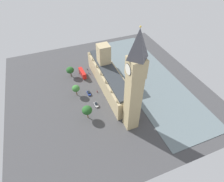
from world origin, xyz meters
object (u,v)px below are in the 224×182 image
Objects in this scene: street_lamp_kerbside at (71,71)px; parliament_building at (109,77)px; pedestrian_under_trees at (87,69)px; plane_tree_leading at (70,70)px; plane_tree_near_tower at (87,110)px; pedestrian_opposite_hall at (89,73)px; pedestrian_by_river_gate at (97,91)px; plane_tree_far_end at (76,88)px; car_blue_trailing at (89,93)px; car_white_corner at (96,104)px; clock_tower at (134,84)px; double_decker_bus_midblock at (82,73)px.

parliament_building is at bearing 137.38° from street_lamp_kerbside.
plane_tree_leading is at bearing -132.82° from pedestrian_under_trees.
pedestrian_under_trees is at bearing -105.67° from plane_tree_near_tower.
plane_tree_leading reaches higher than pedestrian_opposite_hall.
pedestrian_under_trees is 0.22× the size of street_lamp_kerbside.
pedestrian_by_river_gate is 0.21× the size of plane_tree_far_end.
plane_tree_near_tower is at bearing 93.71° from plane_tree_far_end.
pedestrian_by_river_gate is at bearing 116.87° from street_lamp_kerbside.
pedestrian_under_trees is at bearing -164.64° from street_lamp_kerbside.
parliament_building is 7.28× the size of plane_tree_leading.
plane_tree_far_end is at bearing 2.44° from parliament_building.
parliament_building is at bearing -134.01° from plane_tree_near_tower.
car_blue_trailing is at bearing 11.12° from parliament_building.
car_white_corner is (14.21, 14.96, -6.88)m from parliament_building.
parliament_building is at bearing -36.10° from pedestrian_under_trees.
plane_tree_far_end reaches higher than car_blue_trailing.
parliament_building is 13.67× the size of car_white_corner.
pedestrian_opposite_hall reaches higher than pedestrian_under_trees.
plane_tree_leading is at bearing -78.38° from car_white_corner.
clock_tower is 7.35× the size of plane_tree_far_end.
plane_tree_leading is at bearing 31.67° from pedestrian_by_river_gate.
car_blue_trailing is 24.65m from plane_tree_leading.
plane_tree_leading is at bearing -15.56° from street_lamp_kerbside.
car_blue_trailing is 2.98× the size of pedestrian_under_trees.
pedestrian_opposite_hall is 14.24m from plane_tree_leading.
car_white_corner is 2.87× the size of pedestrian_under_trees.
pedestrian_under_trees is (8.12, -59.66, -29.48)m from clock_tower.
double_decker_bus_midblock is 21.61m from pedestrian_by_river_gate.
car_blue_trailing is at bearing -70.90° from pedestrian_under_trees.
car_blue_trailing is 0.55× the size of plane_tree_leading.
double_decker_bus_midblock is at bearing -91.44° from car_white_corner.
street_lamp_kerbside is (12.55, -1.58, 4.07)m from pedestrian_opposite_hall.
plane_tree_near_tower is at bearing -72.43° from pedestrian_under_trees.
plane_tree_far_end is (14.31, 24.47, 5.05)m from pedestrian_under_trees.
plane_tree_far_end is (8.95, -13.97, 4.84)m from car_white_corner.
pedestrian_by_river_gate is 14.51m from plane_tree_far_end.
street_lamp_kerbside is at bearing -178.49° from pedestrian_opposite_hall.
car_white_corner is at bearing 122.64° from plane_tree_far_end.
pedestrian_by_river_gate is (-4.44, -11.40, -0.14)m from car_white_corner.
plane_tree_far_end is at bearing -57.49° from clock_tower.
plane_tree_near_tower reaches higher than car_blue_trailing.
street_lamp_kerbside is (-1.47, -20.95, -0.93)m from plane_tree_far_end.
car_white_corner is (0.01, 32.47, -1.75)m from double_decker_bus_midblock.
parliament_building is 6.53× the size of plane_tree_near_tower.
double_decker_bus_midblock is at bearing -161.65° from pedestrian_opposite_hall.
plane_tree_leading is (13.20, -1.76, 5.03)m from pedestrian_opposite_hall.
plane_tree_leading is at bearing -69.01° from clock_tower.
pedestrian_under_trees is 0.19× the size of plane_tree_far_end.
street_lamp_kerbside is (12.83, 3.53, 4.12)m from pedestrian_under_trees.
car_blue_trailing is 0.57× the size of plane_tree_far_end.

